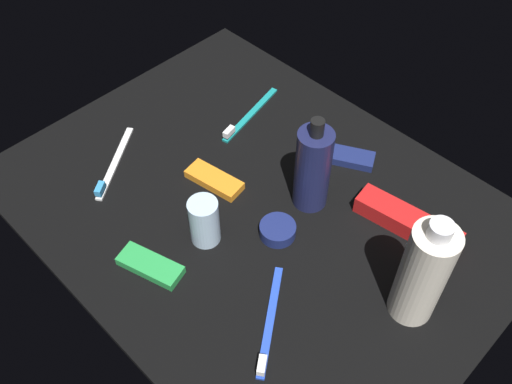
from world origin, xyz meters
TOP-DOWN VIEW (x-y plane):
  - ground_plane at (0.00, 0.00)cm, footprint 84.00×64.00cm
  - lotion_bottle at (-5.93, -7.01)cm, footprint 5.88×5.88cm
  - bodywash_bottle at (-30.09, -1.93)cm, footprint 6.54×6.54cm
  - deodorant_stick at (0.70, 10.81)cm, footprint 4.83×4.83cm
  - toothbrush_teal at (16.32, -14.07)cm, footprint 5.01×17.84cm
  - toothbrush_white at (24.11, 12.25)cm, footprint 11.47×15.32cm
  - toothbrush_blue at (-17.72, 15.13)cm, footprint 11.35×15.41cm
  - toothpaste_box_red at (-21.10, -13.76)cm, footprint 18.05×6.84cm
  - snack_bar_orange at (8.52, 1.83)cm, footprint 10.92×5.68cm
  - snack_bar_navy at (-4.15, -18.85)cm, footprint 11.05×8.45cm
  - snack_bar_green at (2.38, 20.83)cm, footprint 11.11×6.83cm
  - cream_tin_left at (-7.07, 2.12)cm, footprint 5.96×5.96cm

SIDE VIEW (x-z plane):
  - ground_plane at x=0.00cm, z-range -1.20..0.00cm
  - toothbrush_teal at x=16.32cm, z-range -0.44..1.66cm
  - toothbrush_white at x=24.11cm, z-range -0.44..1.66cm
  - toothbrush_blue at x=-17.72cm, z-range -0.44..1.66cm
  - snack_bar_orange at x=8.52cm, z-range 0.00..1.50cm
  - snack_bar_navy at x=-4.15cm, z-range 0.00..1.50cm
  - snack_bar_green at x=2.38cm, z-range 0.00..1.50cm
  - cream_tin_left at x=-7.07cm, z-range 0.00..2.13cm
  - toothpaste_box_red at x=-21.10cm, z-range 0.00..3.20cm
  - deodorant_stick at x=0.70cm, z-range 0.00..8.57cm
  - lotion_bottle at x=-5.93cm, z-range -1.17..17.09cm
  - bodywash_bottle at x=-30.09cm, z-range -0.81..19.27cm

